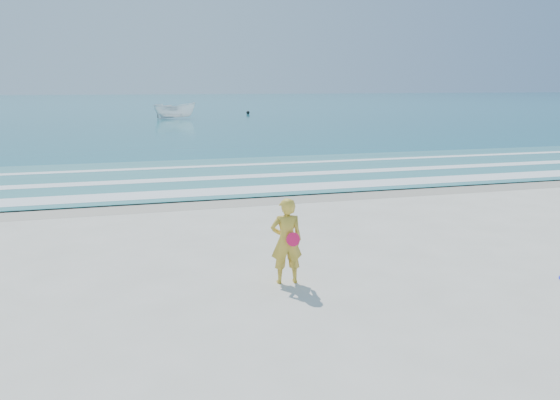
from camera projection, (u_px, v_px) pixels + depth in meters
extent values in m
plane|color=silver|center=(334.00, 297.00, 9.98)|extent=(400.00, 400.00, 0.00)
cube|color=#B2A893|center=(237.00, 199.00, 18.45)|extent=(400.00, 2.40, 0.00)
cube|color=#19727F|center=(141.00, 103.00, 108.76)|extent=(400.00, 190.00, 0.04)
cube|color=#59B7AD|center=(213.00, 175.00, 23.14)|extent=(400.00, 10.00, 0.01)
cube|color=white|center=(230.00, 191.00, 19.66)|extent=(400.00, 1.40, 0.01)
cube|color=white|center=(216.00, 178.00, 22.39)|extent=(400.00, 0.90, 0.01)
cube|color=white|center=(205.00, 166.00, 25.49)|extent=(400.00, 0.60, 0.01)
imported|color=white|center=(175.00, 111.00, 60.30)|extent=(4.87, 2.71, 1.78)
sphere|color=black|center=(248.00, 113.00, 69.31)|extent=(0.43, 0.43, 0.43)
imported|color=gold|center=(286.00, 241.00, 10.57)|extent=(0.66, 0.47, 1.70)
cylinder|color=#FF1652|center=(293.00, 239.00, 10.40)|extent=(0.27, 0.08, 0.27)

